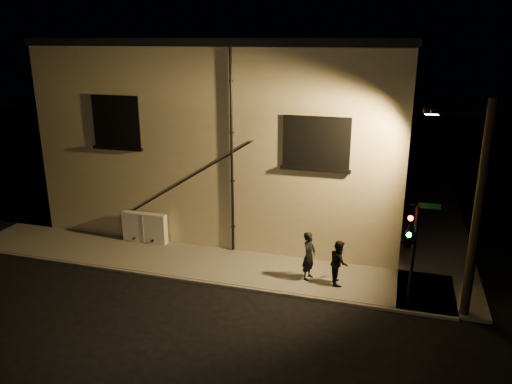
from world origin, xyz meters
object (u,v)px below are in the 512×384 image
(utility_cabinet, at_px, (145,227))
(pedestrian_b, at_px, (339,262))
(traffic_signal, at_px, (408,237))
(streetlamp_pole, at_px, (475,207))
(pedestrian_a, at_px, (309,256))

(utility_cabinet, height_order, pedestrian_b, pedestrian_b)
(utility_cabinet, distance_m, pedestrian_b, 8.86)
(pedestrian_b, distance_m, traffic_signal, 2.91)
(pedestrian_b, bearing_deg, traffic_signal, -122.76)
(traffic_signal, xyz_separation_m, streetlamp_pole, (1.87, -0.07, 1.25))
(traffic_signal, distance_m, streetlamp_pole, 2.26)
(traffic_signal, bearing_deg, streetlamp_pole, -2.17)
(pedestrian_b, bearing_deg, utility_cabinet, 66.70)
(streetlamp_pole, bearing_deg, pedestrian_b, 168.25)
(pedestrian_a, bearing_deg, pedestrian_b, -78.25)
(utility_cabinet, distance_m, streetlamp_pole, 13.46)
(traffic_signal, bearing_deg, pedestrian_a, 166.07)
(pedestrian_a, height_order, streetlamp_pole, streetlamp_pole)
(pedestrian_a, height_order, traffic_signal, traffic_signal)
(utility_cabinet, relative_size, pedestrian_b, 1.22)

